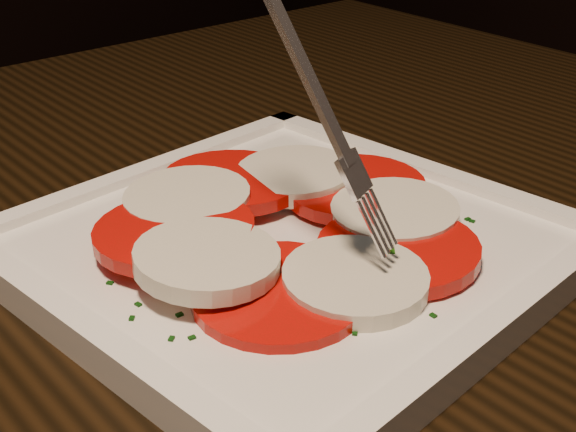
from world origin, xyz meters
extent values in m
cube|color=black|center=(0.10, 0.13, 0.73)|extent=(1.22, 0.82, 0.04)
cylinder|color=black|center=(0.63, 0.48, 0.35)|extent=(0.06, 0.06, 0.71)
cube|color=white|center=(0.18, 0.04, 0.76)|extent=(0.31, 0.31, 0.01)
cylinder|color=#C40604|center=(0.14, 0.00, 0.77)|extent=(0.09, 0.09, 0.01)
cylinder|color=silver|center=(0.18, -0.02, 0.77)|extent=(0.08, 0.08, 0.01)
cylinder|color=#C40604|center=(0.22, -0.01, 0.77)|extent=(0.09, 0.09, 0.01)
cylinder|color=silver|center=(0.24, 0.02, 0.77)|extent=(0.08, 0.08, 0.01)
cylinder|color=#C40604|center=(0.25, 0.06, 0.77)|extent=(0.09, 0.09, 0.01)
cylinder|color=silver|center=(0.23, 0.09, 0.78)|extent=(0.08, 0.08, 0.01)
cylinder|color=#C40604|center=(0.19, 0.11, 0.78)|extent=(0.09, 0.09, 0.01)
cylinder|color=silver|center=(0.15, 0.10, 0.78)|extent=(0.08, 0.08, 0.01)
cylinder|color=#C40604|center=(0.12, 0.07, 0.78)|extent=(0.09, 0.09, 0.01)
cylinder|color=silver|center=(0.12, 0.03, 0.78)|extent=(0.08, 0.08, 0.02)
cube|color=#1D540E|center=(0.14, 0.07, 0.78)|extent=(0.04, 0.02, 0.00)
cube|color=#1D540E|center=(0.22, 0.03, 0.78)|extent=(0.03, 0.03, 0.00)
cube|color=#1D540E|center=(0.11, 0.07, 0.78)|extent=(0.03, 0.04, 0.01)
cube|color=#1D540E|center=(0.21, 0.00, 0.78)|extent=(0.03, 0.03, 0.00)
cube|color=#1D540E|center=(0.23, 0.05, 0.78)|extent=(0.03, 0.03, 0.00)
cube|color=#1D540E|center=(0.24, 0.06, 0.78)|extent=(0.01, 0.04, 0.01)
cube|color=#0A3209|center=(0.09, 0.06, 0.77)|extent=(0.00, 0.00, 0.00)
cube|color=#0A3209|center=(0.28, -0.01, 0.77)|extent=(0.00, 0.00, 0.00)
cube|color=#0A3209|center=(0.27, 0.11, 0.77)|extent=(0.00, 0.00, 0.00)
cube|color=#0A3209|center=(0.09, 0.02, 0.77)|extent=(0.00, 0.00, 0.00)
cube|color=#0A3209|center=(0.30, 0.05, 0.77)|extent=(0.00, 0.00, 0.00)
cube|color=#0A3209|center=(0.08, 0.07, 0.77)|extent=(0.00, 0.00, 0.00)
cube|color=#0A3209|center=(0.23, 0.12, 0.77)|extent=(0.00, 0.00, 0.00)
cube|color=#0A3209|center=(0.29, 0.05, 0.77)|extent=(0.00, 0.00, 0.00)
cube|color=#0A3209|center=(0.28, -0.01, 0.77)|extent=(0.00, 0.00, 0.00)
cube|color=#0A3209|center=(0.09, 0.00, 0.77)|extent=(0.00, 0.00, 0.00)
cube|color=#0A3209|center=(0.19, -0.06, 0.77)|extent=(0.00, 0.00, 0.00)
cube|color=#0A3209|center=(0.28, 0.04, 0.77)|extent=(0.00, 0.00, 0.00)
cube|color=#0A3209|center=(0.27, 0.00, 0.77)|extent=(0.00, 0.00, 0.00)
cube|color=#0A3209|center=(0.08, 0.00, 0.77)|extent=(0.00, 0.00, 0.00)
cube|color=#0A3209|center=(0.29, 0.07, 0.77)|extent=(0.00, 0.00, 0.00)
cube|color=#0A3209|center=(0.15, -0.05, 0.77)|extent=(0.00, 0.00, 0.00)
cube|color=#0A3209|center=(0.26, -0.02, 0.77)|extent=(0.00, 0.00, 0.00)
cube|color=#0A3209|center=(0.10, 0.06, 0.77)|extent=(0.00, 0.00, 0.00)
cube|color=#0A3209|center=(0.18, 0.17, 0.77)|extent=(0.00, 0.00, 0.00)
cube|color=#0A3209|center=(0.16, 0.15, 0.77)|extent=(0.00, 0.00, 0.00)
cube|color=#0A3209|center=(0.25, 0.15, 0.77)|extent=(0.00, 0.00, 0.00)
cube|color=#0A3209|center=(0.15, 0.15, 0.77)|extent=(0.00, 0.00, 0.00)
cube|color=#0A3209|center=(0.08, 0.04, 0.77)|extent=(0.00, 0.00, 0.00)
cube|color=#0A3209|center=(0.26, 0.13, 0.77)|extent=(0.00, 0.00, 0.00)
cube|color=#0A3209|center=(0.07, 0.03, 0.77)|extent=(0.00, 0.00, 0.00)
camera|label=1|loc=(-0.07, -0.27, 0.99)|focal=50.00mm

